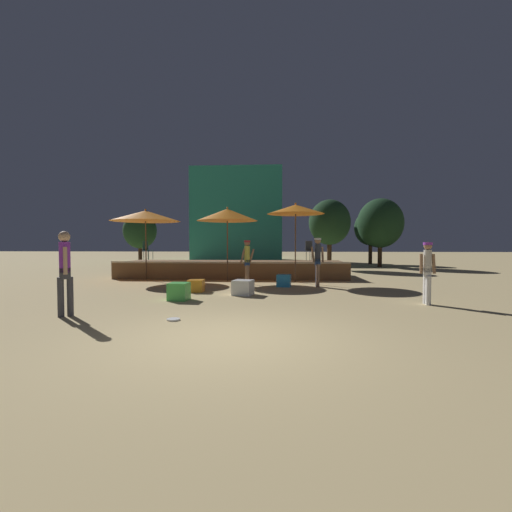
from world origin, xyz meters
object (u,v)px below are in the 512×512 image
patio_umbrella_1 (296,209)px  patio_umbrella_2 (146,216)px  person_2 (65,269)px  background_tree_3 (371,228)px  frisbee_disc (173,319)px  background_tree_1 (330,222)px  background_tree_0 (140,231)px  cube_seat_1 (243,287)px  cube_seat_0 (196,286)px  bistro_chair_1 (310,249)px  person_0 (318,259)px  background_tree_2 (380,223)px  patio_umbrella_0 (227,215)px  cube_seat_2 (284,281)px  bistro_chair_0 (147,248)px  person_1 (427,270)px  cube_seat_3 (179,291)px  person_3 (247,260)px

patio_umbrella_1 → patio_umbrella_2: size_ratio=1.05×
person_2 → patio_umbrella_2: bearing=62.9°
background_tree_3 → frisbee_disc: bearing=-115.1°
background_tree_1 → background_tree_0: bearing=164.7°
patio_umbrella_2 → cube_seat_1: bearing=-41.2°
cube_seat_0 → bistro_chair_1: bistro_chair_1 is taller
person_0 → background_tree_3: background_tree_3 is taller
person_0 → background_tree_2: (5.43, 10.83, 1.91)m
bistro_chair_1 → background_tree_1: bearing=44.4°
patio_umbrella_0 → background_tree_3: size_ratio=0.75×
cube_seat_2 → background_tree_1: bearing=71.1°
patio_umbrella_0 → bistro_chair_0: (-4.26, 2.10, -1.43)m
person_1 → bistro_chair_0: bistro_chair_0 is taller
frisbee_disc → patio_umbrella_2: bearing=114.9°
cube_seat_0 → background_tree_1: size_ratio=0.12×
background_tree_3 → background_tree_1: bearing=-125.3°
cube_seat_3 → background_tree_1: 13.50m
person_2 → background_tree_3: bearing=23.6°
cube_seat_3 → person_2: (-1.84, -2.28, 0.79)m
person_3 → frisbee_disc: bearing=-24.6°
patio_umbrella_1 → person_0: bearing=-63.1°
cube_seat_0 → cube_seat_1: size_ratio=0.73×
person_2 → background_tree_2: bearing=19.3°
person_2 → background_tree_1: size_ratio=0.43×
patio_umbrella_1 → cube_seat_3: 6.43m
patio_umbrella_1 → bistro_chair_0: (-7.08, 2.24, -1.62)m
patio_umbrella_2 → background_tree_2: background_tree_2 is taller
patio_umbrella_1 → person_0: (0.73, -1.44, -1.95)m
cube_seat_0 → cube_seat_3: size_ratio=0.91×
background_tree_3 → person_0: bearing=-111.9°
patio_umbrella_1 → background_tree_0: background_tree_0 is taller
patio_umbrella_2 → cube_seat_0: 5.27m
person_0 → background_tree_0: background_tree_0 is taller
background_tree_2 → person_3: bearing=-126.5°
cube_seat_3 → person_0: person_0 is taller
bistro_chair_1 → frisbee_disc: 9.65m
cube_seat_0 → cube_seat_3: (-0.09, -1.67, 0.05)m
patio_umbrella_0 → background_tree_0: (-8.11, 10.69, -0.24)m
patio_umbrella_2 → frisbee_disc: bearing=-65.1°
patio_umbrella_2 → patio_umbrella_1: bearing=-4.2°
cube_seat_2 → cube_seat_3: bearing=-133.2°
cube_seat_3 → background_tree_0: size_ratio=0.14×
cube_seat_2 → bistro_chair_1: size_ratio=0.62×
cube_seat_1 → background_tree_1: size_ratio=0.16×
person_2 → bistro_chair_0: person_2 is taller
cube_seat_0 → cube_seat_2: (2.91, 1.52, 0.02)m
patio_umbrella_2 → bistro_chair_1: 7.42m
person_3 → bistro_chair_1: person_3 is taller
cube_seat_2 → background_tree_2: bearing=58.4°
patio_umbrella_0 → person_1: (5.96, -5.10, -1.88)m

